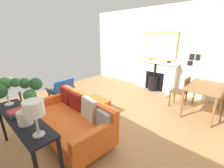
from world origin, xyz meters
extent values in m
cube|color=#A87A4C|center=(0.00, 0.00, 0.00)|extent=(5.82, 5.65, 0.01)
cube|color=beige|center=(-2.91, 0.00, 1.43)|extent=(0.12, 5.65, 2.87)
cube|color=#9E7A5B|center=(-2.40, 0.22, 0.01)|extent=(0.38, 1.31, 0.03)
cube|color=white|center=(-2.72, 0.22, 0.50)|extent=(0.26, 1.38, 1.00)
cube|color=black|center=(-2.61, 0.22, 0.36)|extent=(0.06, 0.67, 0.66)
cylinder|color=black|center=(-2.57, 0.22, 0.28)|extent=(0.36, 0.36, 0.49)
cylinder|color=black|center=(-2.57, 0.22, 0.53)|extent=(0.38, 0.38, 0.02)
cylinder|color=black|center=(-2.57, 0.22, 0.77)|extent=(0.07, 0.07, 0.46)
cube|color=white|center=(-2.70, 0.22, 1.03)|extent=(0.31, 1.46, 0.05)
cube|color=tan|center=(-2.82, 0.22, 1.58)|extent=(0.04, 1.15, 0.93)
cube|color=silver|center=(-2.80, 0.22, 1.58)|extent=(0.01, 1.07, 0.85)
cylinder|color=#9E9384|center=(-2.73, -0.13, 1.08)|extent=(0.16, 0.16, 0.04)
torus|color=#9E9384|center=(-2.73, -0.13, 1.09)|extent=(0.16, 0.16, 0.01)
cylinder|color=black|center=(-2.73, 0.61, 1.08)|extent=(0.12, 0.12, 0.04)
torus|color=black|center=(-2.73, 0.61, 1.09)|extent=(0.13, 0.13, 0.01)
cylinder|color=#B2B2B7|center=(1.18, -0.62, 0.05)|extent=(0.04, 0.04, 0.10)
cylinder|color=#B2B2B7|center=(1.31, 0.93, 0.05)|extent=(0.04, 0.04, 0.10)
cylinder|color=#B2B2B7|center=(0.46, -0.57, 0.05)|extent=(0.04, 0.04, 0.10)
cylinder|color=#B2B2B7|center=(0.58, 0.99, 0.05)|extent=(0.04, 0.04, 0.10)
cube|color=orange|center=(0.88, 0.18, 0.25)|extent=(1.05, 1.90, 0.31)
cube|color=orange|center=(0.49, 0.21, 0.58)|extent=(0.28, 1.84, 0.35)
cube|color=orange|center=(0.82, -0.67, 0.50)|extent=(0.87, 0.19, 0.18)
cube|color=orange|center=(0.95, 1.04, 0.50)|extent=(0.87, 0.19, 0.18)
cube|color=maroon|center=(0.54, -0.47, 0.58)|extent=(0.19, 0.40, 0.39)
cube|color=maroon|center=(0.58, -0.01, 0.59)|extent=(0.13, 0.39, 0.39)
cube|color=beige|center=(0.61, 0.47, 0.60)|extent=(0.21, 0.44, 0.43)
cube|color=#99999E|center=(0.65, 0.91, 0.56)|extent=(0.18, 0.35, 0.33)
cylinder|color=#B2B2B7|center=(0.14, -0.41, 0.04)|extent=(0.03, 0.03, 0.09)
cylinder|color=#B2B2B7|center=(0.16, 0.12, 0.04)|extent=(0.03, 0.03, 0.09)
cylinder|color=#B2B2B7|center=(-0.28, -0.39, 0.04)|extent=(0.03, 0.03, 0.09)
cylinder|color=#B2B2B7|center=(-0.26, 0.14, 0.04)|extent=(0.03, 0.03, 0.09)
cube|color=orange|center=(-0.06, -0.14, 0.23)|extent=(0.55, 0.68, 0.28)
cube|color=#4C3321|center=(-0.11, -1.71, 0.16)|extent=(0.05, 0.05, 0.32)
cube|color=#4C3321|center=(0.40, -1.70, 0.16)|extent=(0.05, 0.05, 0.32)
cube|color=#4C3321|center=(-0.12, -1.24, 0.16)|extent=(0.05, 0.05, 0.32)
cube|color=#4C3321|center=(0.39, -1.22, 0.16)|extent=(0.05, 0.05, 0.32)
cube|color=#2D60B2|center=(0.14, -1.47, 0.34)|extent=(0.61, 0.57, 0.08)
cube|color=#2D60B2|center=(0.14, -1.22, 0.56)|extent=(0.60, 0.14, 0.36)
cube|color=#4C3321|center=(-0.18, -1.48, 0.43)|extent=(0.05, 0.53, 0.04)
cube|color=#4C3321|center=(0.46, -1.46, 0.43)|extent=(0.05, 0.53, 0.04)
cube|color=black|center=(1.51, -0.61, 0.38)|extent=(0.04, 0.04, 0.75)
cube|color=black|center=(1.51, 0.98, 0.38)|extent=(0.04, 0.04, 0.75)
cube|color=black|center=(1.80, -0.61, 0.38)|extent=(0.04, 0.04, 0.75)
cube|color=black|center=(1.66, 0.18, 0.77)|extent=(0.35, 1.65, 0.03)
cylinder|color=beige|center=(1.66, -0.44, 0.79)|extent=(0.14, 0.14, 0.02)
cylinder|color=beige|center=(1.66, -0.44, 0.94)|extent=(0.03, 0.03, 0.29)
cylinder|color=white|center=(1.66, -0.44, 1.17)|extent=(0.27, 0.27, 0.17)
cylinder|color=#B2B2B7|center=(1.66, 0.80, 0.79)|extent=(0.14, 0.14, 0.02)
cylinder|color=#B2B2B7|center=(1.66, 0.80, 0.93)|extent=(0.03, 0.03, 0.27)
cylinder|color=silver|center=(1.66, 0.80, 1.16)|extent=(0.23, 0.23, 0.18)
cylinder|color=silver|center=(1.67, 0.42, 0.88)|extent=(0.19, 0.19, 0.20)
cylinder|color=brown|center=(1.67, 0.42, 1.12)|extent=(0.02, 0.02, 0.28)
sphere|color=#26562D|center=(1.72, 0.53, 1.42)|extent=(0.11, 0.11, 0.11)
sphere|color=#387A3D|center=(1.60, 0.57, 1.23)|extent=(0.16, 0.16, 0.16)
sphere|color=#26562D|center=(1.50, 0.55, 1.35)|extent=(0.16, 0.16, 0.16)
sphere|color=#2D6633|center=(1.56, 0.34, 1.33)|extent=(0.15, 0.15, 0.15)
sphere|color=#387A3D|center=(1.65, 0.26, 1.35)|extent=(0.12, 0.12, 0.12)
sphere|color=#387A3D|center=(1.77, 0.26, 1.36)|extent=(0.16, 0.16, 0.16)
cube|color=beige|center=(1.66, 0.06, 0.79)|extent=(0.25, 0.20, 0.02)
cube|color=#38517F|center=(1.66, 0.07, 0.82)|extent=(0.27, 0.18, 0.03)
cube|color=#B23833|center=(1.66, 0.06, 0.85)|extent=(0.27, 0.20, 0.03)
cylinder|color=olive|center=(-2.41, 1.59, 0.36)|extent=(0.05, 0.05, 0.73)
cylinder|color=olive|center=(-1.33, 1.59, 0.36)|extent=(0.05, 0.05, 0.73)
cylinder|color=olive|center=(-2.41, 2.23, 0.36)|extent=(0.05, 0.05, 0.73)
cylinder|color=olive|center=(-1.33, 2.23, 0.36)|extent=(0.05, 0.05, 0.73)
cube|color=olive|center=(-1.87, 1.91, 0.74)|extent=(1.18, 0.74, 0.03)
cylinder|color=brown|center=(-2.04, 1.17, 0.23)|extent=(0.03, 0.03, 0.45)
cylinder|color=brown|center=(-1.72, 1.15, 0.23)|extent=(0.03, 0.03, 0.45)
cylinder|color=brown|center=(-2.02, 1.49, 0.23)|extent=(0.03, 0.03, 0.45)
cylinder|color=brown|center=(-1.70, 1.47, 0.23)|extent=(0.03, 0.03, 0.45)
cube|color=brown|center=(-1.87, 1.32, 0.46)|extent=(0.42, 0.42, 0.02)
cube|color=brown|center=(-1.86, 1.49, 0.68)|extent=(0.36, 0.06, 0.41)
cylinder|color=brown|center=(-1.69, 2.36, 0.23)|extent=(0.04, 0.04, 0.45)
cylinder|color=brown|center=(-2.01, 2.33, 0.23)|extent=(0.04, 0.04, 0.45)
cube|color=black|center=(-2.83, 1.26, 1.31)|extent=(0.02, 0.14, 0.18)
cube|color=black|center=(-2.83, 1.43, 1.31)|extent=(0.02, 0.12, 0.17)
cube|color=black|center=(-2.83, 1.23, 1.11)|extent=(0.02, 0.15, 0.14)
camera|label=1|loc=(2.17, 2.47, 1.95)|focal=23.46mm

